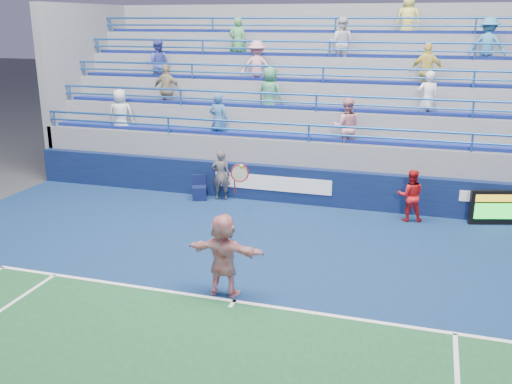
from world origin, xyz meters
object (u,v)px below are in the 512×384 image
(tennis_player, at_px, (224,255))
(line_judge, at_px, (221,175))
(ball_girl, at_px, (411,196))
(serve_speed_board, at_px, (496,208))
(judge_chair, at_px, (200,192))

(tennis_player, distance_m, line_judge, 6.30)
(ball_girl, bearing_deg, line_judge, -11.21)
(line_judge, xyz_separation_m, ball_girl, (5.59, -0.29, -0.05))
(serve_speed_board, bearing_deg, ball_girl, -170.54)
(serve_speed_board, height_order, tennis_player, tennis_player)
(judge_chair, height_order, line_judge, line_judge)
(serve_speed_board, distance_m, tennis_player, 8.15)
(serve_speed_board, bearing_deg, line_judge, -179.40)
(judge_chair, distance_m, line_judge, 0.85)
(line_judge, height_order, ball_girl, line_judge)
(serve_speed_board, relative_size, judge_chair, 1.83)
(serve_speed_board, xyz_separation_m, judge_chair, (-8.43, -0.27, -0.24))
(tennis_player, bearing_deg, judge_chair, 116.94)
(serve_speed_board, bearing_deg, tennis_player, -132.93)
(tennis_player, bearing_deg, ball_girl, 59.17)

